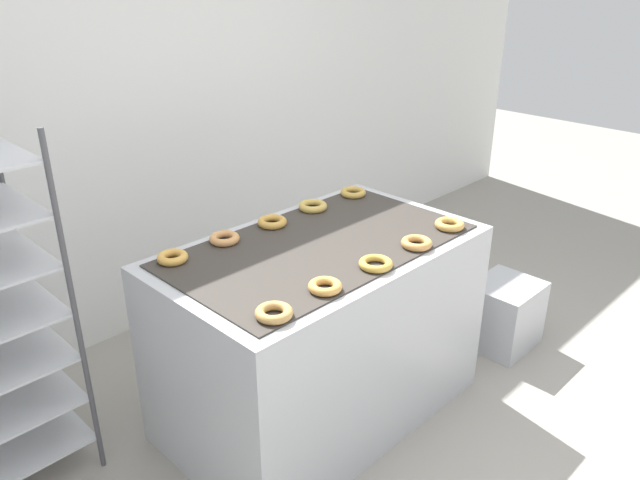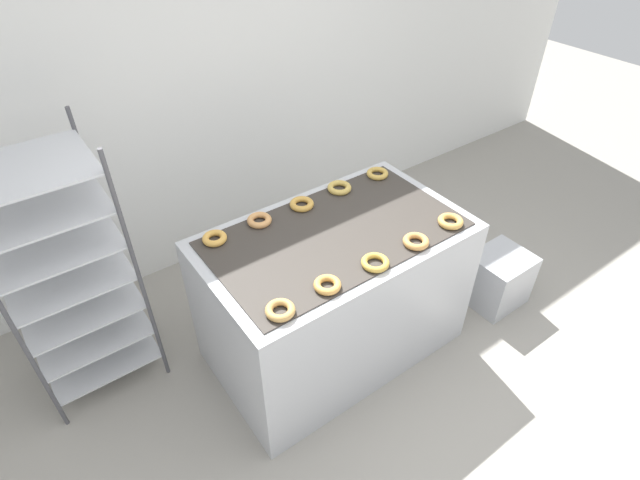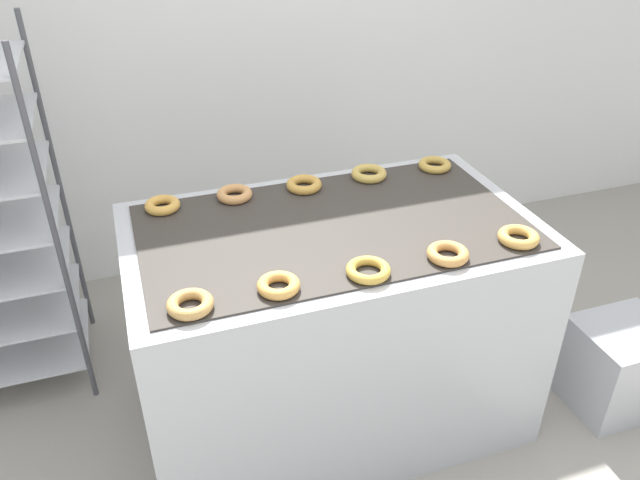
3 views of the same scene
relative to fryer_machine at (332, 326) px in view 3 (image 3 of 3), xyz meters
name	(u,v)px [view 3 (image 3 of 3)]	position (x,y,z in m)	size (l,w,h in m)	color
wall_back	(241,20)	(0.00, 1.42, 0.92)	(8.00, 0.05, 2.80)	white
fryer_machine	(332,326)	(0.00, 0.00, 0.00)	(1.53, 0.90, 0.95)	#B7BABF
glaze_bin	(618,366)	(1.21, -0.35, -0.27)	(0.39, 0.35, 0.41)	#B7BABF
donut_near_leftmost	(190,304)	(-0.58, -0.33, 0.50)	(0.14, 0.14, 0.04)	tan
donut_near_left	(279,285)	(-0.30, -0.32, 0.50)	(0.14, 0.14, 0.04)	gold
donut_near_center	(370,270)	(0.00, -0.33, 0.49)	(0.15, 0.15, 0.03)	gold
donut_near_right	(448,254)	(0.29, -0.33, 0.50)	(0.14, 0.14, 0.04)	#D3944D
donut_near_rightmost	(518,237)	(0.58, -0.32, 0.50)	(0.14, 0.14, 0.04)	gold
donut_far_leftmost	(162,205)	(-0.58, 0.33, 0.50)	(0.13, 0.13, 0.04)	gold
donut_far_left	(235,194)	(-0.30, 0.33, 0.50)	(0.14, 0.14, 0.04)	tan
donut_far_center	(304,185)	(-0.01, 0.32, 0.50)	(0.14, 0.14, 0.04)	gold
donut_far_right	(369,174)	(0.28, 0.33, 0.50)	(0.15, 0.15, 0.04)	gold
donut_far_rightmost	(435,165)	(0.59, 0.32, 0.49)	(0.14, 0.14, 0.03)	gold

